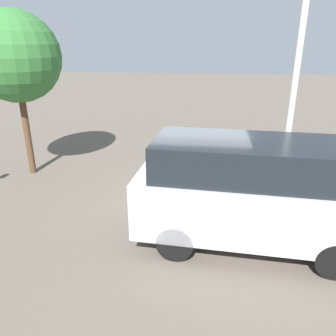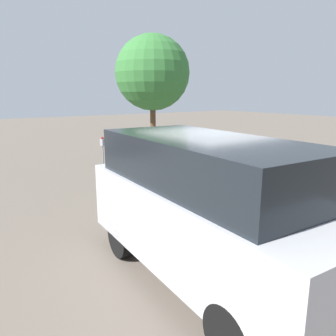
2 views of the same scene
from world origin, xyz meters
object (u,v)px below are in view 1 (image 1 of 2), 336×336
object	(u,v)px
lamp_post	(289,130)
parked_van	(252,191)
street_tree	(15,57)
parking_meter_near	(167,165)

from	to	relation	value
lamp_post	parked_van	world-z (taller)	lamp_post
parked_van	street_tree	world-z (taller)	street_tree
lamp_post	parked_van	bearing A→B (deg)	-112.07
parking_meter_near	lamp_post	distance (m)	3.79
lamp_post	street_tree	world-z (taller)	lamp_post
parked_van	parking_meter_near	bearing A→B (deg)	141.95
street_tree	parking_meter_near	bearing A→B (deg)	-18.06
parking_meter_near	lamp_post	size ratio (longest dim) A/B	0.28
parking_meter_near	lamp_post	bearing A→B (deg)	19.73
parking_meter_near	lamp_post	xyz separation A→B (m)	(3.38, 1.55, 0.70)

